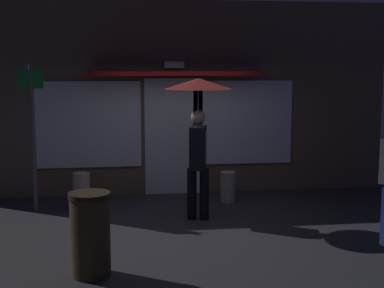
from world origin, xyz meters
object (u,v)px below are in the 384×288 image
(person_with_umbrella, at_px, (198,114))
(sidewalk_bollard, at_px, (228,187))
(trash_bin, at_px, (90,234))
(street_sign_post, at_px, (33,129))
(sidewalk_bollard_2, at_px, (82,192))

(person_with_umbrella, relative_size, sidewalk_bollard, 4.09)
(sidewalk_bollard, bearing_deg, trash_bin, -125.37)
(street_sign_post, bearing_deg, person_with_umbrella, -18.03)
(person_with_umbrella, xyz_separation_m, street_sign_post, (-2.64, 0.86, -0.29))
(person_with_umbrella, height_order, sidewalk_bollard_2, person_with_umbrella)
(sidewalk_bollard_2, bearing_deg, person_with_umbrella, -21.75)
(sidewalk_bollard_2, distance_m, trash_bin, 2.94)
(street_sign_post, bearing_deg, sidewalk_bollard, 3.26)
(sidewalk_bollard_2, height_order, trash_bin, trash_bin)
(person_with_umbrella, xyz_separation_m, sidewalk_bollard_2, (-1.87, 0.75, -1.36))
(person_with_umbrella, relative_size, trash_bin, 2.26)
(sidewalk_bollard, relative_size, trash_bin, 0.55)
(sidewalk_bollard, height_order, sidewalk_bollard_2, sidewalk_bollard_2)
(person_with_umbrella, bearing_deg, trash_bin, -22.79)
(sidewalk_bollard, bearing_deg, street_sign_post, -176.74)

